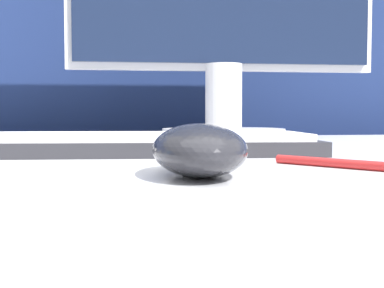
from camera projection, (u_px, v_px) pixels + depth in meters
partition_panel at (132, 218)px, 1.21m from camera, size 5.00×0.03×1.13m
computer_mouse_near at (199, 150)px, 0.39m from camera, size 0.08×0.13×0.04m
keyboard at (119, 144)px, 0.60m from camera, size 0.45×0.16×0.02m
pen at (357, 165)px, 0.44m from camera, size 0.10×0.13×0.01m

